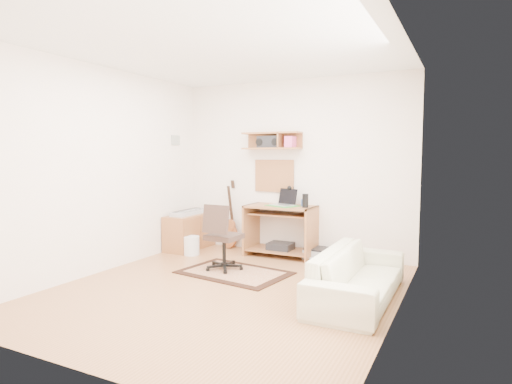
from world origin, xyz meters
The scene contains 22 objects.
floor centered at (0.00, 0.00, -0.01)m, with size 3.60×4.00×0.01m, color #AB7447.
ceiling centered at (0.00, 0.00, 2.60)m, with size 3.60×4.00×0.01m, color white.
back_wall centered at (0.00, 2.00, 1.30)m, with size 3.60×0.01×2.60m, color white.
left_wall centered at (-1.80, 0.00, 1.30)m, with size 0.01×4.00×2.60m, color white.
right_wall centered at (1.80, 0.00, 1.30)m, with size 0.01×4.00×2.60m, color white.
wall_shelf centered at (-0.30, 1.88, 1.70)m, with size 0.90×0.25×0.26m, color #A16538.
cork_board centered at (-0.30, 1.98, 1.17)m, with size 0.64×0.03×0.49m, color tan.
wall_photo centered at (-1.79, 1.50, 1.72)m, with size 0.02×0.20×0.15m, color #4C8CBF.
desk centered at (-0.08, 1.73, 0.38)m, with size 1.00×0.55×0.75m, color #A16538, non-canonical shape.
laptop centered at (-0.04, 1.71, 0.87)m, with size 0.33×0.33×0.25m, color silver, non-canonical shape.
speaker centered at (0.32, 1.68, 0.85)m, with size 0.09×0.09×0.19m, color black.
desk_lamp centered at (0.06, 1.87, 0.89)m, with size 0.09×0.09×0.28m, color black, non-canonical shape.
pencil_cup centered at (0.23, 1.83, 0.80)m, with size 0.07×0.07×0.10m, color #3657A2.
boombox centered at (-0.34, 1.87, 1.68)m, with size 0.35×0.16×0.18m, color black.
rug centered at (-0.24, 0.62, 0.01)m, with size 1.32×0.88×0.02m, color tan.
task_chair centered at (-0.43, 0.68, 0.44)m, with size 0.45×0.45×0.88m, color #34261F, non-canonical shape.
cabinet centered at (-1.58, 1.55, 0.28)m, with size 0.40×0.90×0.55m, color #A16538.
music_keyboard centered at (-1.58, 1.55, 0.58)m, with size 0.23×0.73×0.06m, color #B2B5BA.
guitar centered at (-1.03, 1.86, 0.55)m, with size 0.29×0.18×1.09m, color #9E5930, non-canonical shape.
waste_basket centered at (-1.30, 1.20, 0.14)m, with size 0.23×0.23×0.28m, color white.
printer centered at (0.50, 1.80, 0.09)m, with size 0.41×0.32×0.15m, color #A5A8AA.
sofa centered at (1.38, 0.34, 0.34)m, with size 1.75×0.51×0.68m, color beige.
Camera 1 is at (2.37, -4.00, 1.49)m, focal length 30.05 mm.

